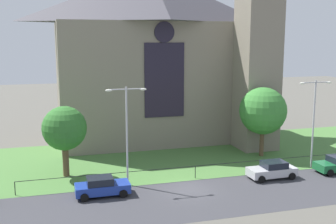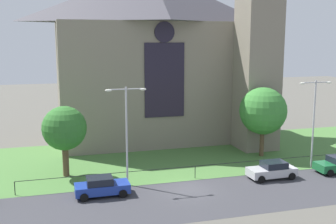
{
  "view_description": "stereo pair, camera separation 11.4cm",
  "coord_description": "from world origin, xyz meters",
  "px_view_note": "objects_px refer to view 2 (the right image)",
  "views": [
    {
      "loc": [
        -10.47,
        -30.51,
        11.96
      ],
      "look_at": [
        0.61,
        8.0,
        5.03
      ],
      "focal_mm": 44.51,
      "sensor_mm": 36.0,
      "label": 1
    },
    {
      "loc": [
        -10.36,
        -30.54,
        11.96
      ],
      "look_at": [
        0.61,
        8.0,
        5.03
      ],
      "focal_mm": 44.51,
      "sensor_mm": 36.0,
      "label": 2
    }
  ],
  "objects_px": {
    "church_building": "(159,54)",
    "parked_car_silver": "(272,170)",
    "tree_left_near": "(64,129)",
    "streetlamp_near": "(126,123)",
    "streetlamp_far": "(314,113)",
    "parked_car_blue": "(102,186)",
    "tree_right_near": "(263,111)"
  },
  "relations": [
    {
      "from": "streetlamp_far",
      "to": "parked_car_blue",
      "type": "bearing_deg",
      "value": -174.77
    },
    {
      "from": "streetlamp_near",
      "to": "parked_car_blue",
      "type": "xyz_separation_m",
      "value": [
        -2.37,
        -1.84,
        -4.51
      ]
    },
    {
      "from": "church_building",
      "to": "streetlamp_far",
      "type": "xyz_separation_m",
      "value": [
        10.88,
        -15.6,
        -4.98
      ]
    },
    {
      "from": "tree_right_near",
      "to": "streetlamp_near",
      "type": "relative_size",
      "value": 0.87
    },
    {
      "from": "tree_left_near",
      "to": "streetlamp_far",
      "type": "relative_size",
      "value": 0.76
    },
    {
      "from": "parked_car_blue",
      "to": "parked_car_silver",
      "type": "bearing_deg",
      "value": 0.25
    },
    {
      "from": "church_building",
      "to": "streetlamp_near",
      "type": "relative_size",
      "value": 3.14
    },
    {
      "from": "streetlamp_near",
      "to": "parked_car_blue",
      "type": "relative_size",
      "value": 1.97
    },
    {
      "from": "parked_car_silver",
      "to": "church_building",
      "type": "bearing_deg",
      "value": -72.23
    },
    {
      "from": "tree_left_near",
      "to": "streetlamp_near",
      "type": "relative_size",
      "value": 0.76
    },
    {
      "from": "streetlamp_far",
      "to": "parked_car_blue",
      "type": "xyz_separation_m",
      "value": [
        -20.05,
        -1.84,
        -4.55
      ]
    },
    {
      "from": "church_building",
      "to": "streetlamp_near",
      "type": "xyz_separation_m",
      "value": [
        -6.8,
        -15.6,
        -5.01
      ]
    },
    {
      "from": "tree_right_near",
      "to": "tree_left_near",
      "type": "bearing_deg",
      "value": -176.83
    },
    {
      "from": "church_building",
      "to": "parked_car_silver",
      "type": "bearing_deg",
      "value": -71.76
    },
    {
      "from": "streetlamp_near",
      "to": "streetlamp_far",
      "type": "relative_size",
      "value": 0.99
    },
    {
      "from": "parked_car_blue",
      "to": "tree_right_near",
      "type": "bearing_deg",
      "value": 21.18
    },
    {
      "from": "parked_car_blue",
      "to": "parked_car_silver",
      "type": "height_order",
      "value": "same"
    },
    {
      "from": "church_building",
      "to": "tree_right_near",
      "type": "bearing_deg",
      "value": -51.95
    },
    {
      "from": "church_building",
      "to": "tree_left_near",
      "type": "relative_size",
      "value": 4.12
    },
    {
      "from": "church_building",
      "to": "parked_car_blue",
      "type": "bearing_deg",
      "value": -117.74
    },
    {
      "from": "streetlamp_far",
      "to": "parked_car_silver",
      "type": "relative_size",
      "value": 1.98
    },
    {
      "from": "parked_car_silver",
      "to": "tree_left_near",
      "type": "bearing_deg",
      "value": -18.4
    },
    {
      "from": "tree_left_near",
      "to": "streetlamp_near",
      "type": "xyz_separation_m",
      "value": [
        4.83,
        -3.86,
        0.95
      ]
    },
    {
      "from": "tree_right_near",
      "to": "parked_car_blue",
      "type": "relative_size",
      "value": 1.72
    },
    {
      "from": "streetlamp_near",
      "to": "parked_car_silver",
      "type": "height_order",
      "value": "streetlamp_near"
    },
    {
      "from": "tree_left_near",
      "to": "tree_right_near",
      "type": "height_order",
      "value": "tree_right_near"
    },
    {
      "from": "parked_car_silver",
      "to": "parked_car_blue",
      "type": "bearing_deg",
      "value": -0.14
    },
    {
      "from": "streetlamp_near",
      "to": "streetlamp_far",
      "type": "height_order",
      "value": "streetlamp_far"
    },
    {
      "from": "streetlamp_near",
      "to": "parked_car_silver",
      "type": "relative_size",
      "value": 1.96
    },
    {
      "from": "church_building",
      "to": "parked_car_blue",
      "type": "xyz_separation_m",
      "value": [
        -9.17,
        -17.43,
        -9.53
      ]
    },
    {
      "from": "church_building",
      "to": "parked_car_silver",
      "type": "xyz_separation_m",
      "value": [
        5.72,
        -17.35,
        -9.53
      ]
    },
    {
      "from": "tree_right_near",
      "to": "parked_car_silver",
      "type": "distance_m",
      "value": 8.25
    }
  ]
}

